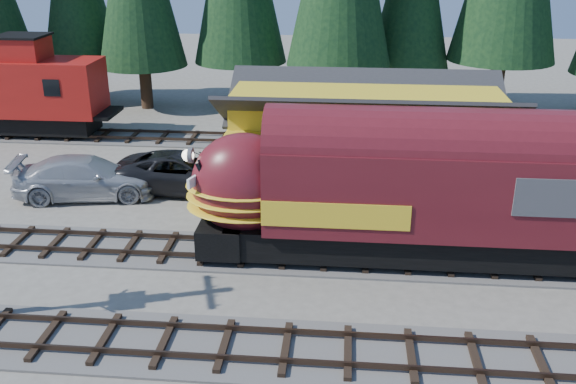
# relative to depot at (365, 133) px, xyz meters

# --- Properties ---
(ground) EXTENTS (120.00, 120.00, 0.00)m
(ground) POSITION_rel_depot_xyz_m (0.00, -10.50, -2.96)
(ground) COLOR #6B665B
(ground) RESTS_ON ground
(track_spur) EXTENTS (32.00, 3.20, 0.33)m
(track_spur) POSITION_rel_depot_xyz_m (-10.00, 7.50, -2.90)
(track_spur) COLOR #4C4947
(track_spur) RESTS_ON ground
(depot) EXTENTS (12.80, 7.00, 5.30)m
(depot) POSITION_rel_depot_xyz_m (0.00, 0.00, 0.00)
(depot) COLOR yellow
(depot) RESTS_ON ground
(locomotive) EXTENTS (16.27, 3.23, 4.42)m
(locomotive) POSITION_rel_depot_xyz_m (1.24, -6.50, -0.38)
(locomotive) COLOR black
(locomotive) RESTS_ON ground
(caboose) EXTENTS (10.61, 3.08, 5.52)m
(caboose) POSITION_rel_depot_xyz_m (-20.40, 7.50, -0.25)
(caboose) COLOR black
(caboose) RESTS_ON ground
(pickup_truck_a) EXTENTS (6.63, 3.20, 1.82)m
(pickup_truck_a) POSITION_rel_depot_xyz_m (-8.36, -0.35, -2.05)
(pickup_truck_a) COLOR black
(pickup_truck_a) RESTS_ON ground
(pickup_truck_b) EXTENTS (6.83, 3.74, 1.88)m
(pickup_truck_b) POSITION_rel_depot_xyz_m (-12.62, -1.48, -2.02)
(pickup_truck_b) COLOR #AAACB2
(pickup_truck_b) RESTS_ON ground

